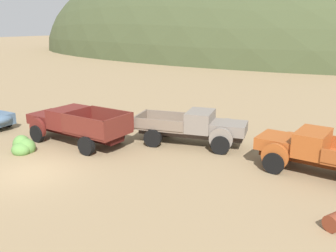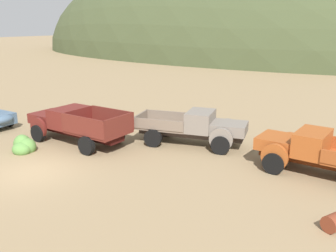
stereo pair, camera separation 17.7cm
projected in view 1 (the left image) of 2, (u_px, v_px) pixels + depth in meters
The scene contains 7 objects.
ground_plane at pixel (32, 173), 16.17m from camera, with size 300.00×300.00×0.00m, color #937A56.
hill_distant at pixel (240, 54), 77.05m from camera, with size 105.37×52.22×44.65m, color #424C2D.
truck_oxblood at pixel (71, 124), 20.13m from camera, with size 6.24×2.62×1.91m.
truck_primer_gray at pixel (199, 128), 19.56m from camera, with size 6.23×3.58×1.89m.
truck_oxide_orange at pixel (313, 151), 16.00m from camera, with size 5.69×2.56×1.89m.
bush_back_edge at pixel (23, 147), 18.76m from camera, with size 1.35×1.22×1.06m.
bush_front_left at pixel (86, 114), 25.85m from camera, with size 0.75×0.72×0.66m.
Camera 1 is at (13.42, -9.02, 6.38)m, focal length 39.11 mm.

